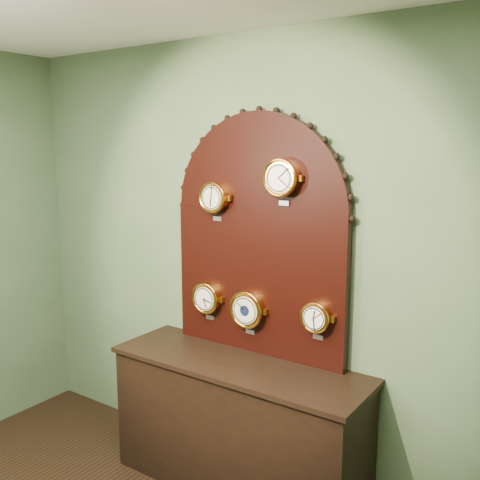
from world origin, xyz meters
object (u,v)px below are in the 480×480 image
Objects in this scene: roman_clock at (214,198)px; arabic_clock at (281,178)px; display_board at (258,228)px; barometer at (247,309)px; tide_clock at (316,317)px; hygrometer at (207,298)px; shop_counter at (238,428)px.

roman_clock is 0.91× the size of arabic_clock.
display_board reaches higher than barometer.
tide_clock is (0.73, 0.00, -0.65)m from roman_clock.
tide_clock is (0.79, 0.00, 0.02)m from hygrometer.
display_board is 6.46× the size of tide_clock.
hygrometer is (-0.36, 0.15, 0.74)m from shop_counter.
roman_clock is (-0.29, -0.07, 0.18)m from display_board.
arabic_clock reaches higher than roman_clock.
display_board is 0.38m from arabic_clock.
shop_counter is 5.53× the size of barometer.
arabic_clock is 0.82m from tide_clock.
roman_clock is at bearing -167.16° from display_board.
display_board is 5.86× the size of hygrometer.
arabic_clock is 1.05× the size of hygrometer.
arabic_clock reaches higher than barometer.
roman_clock is 0.96× the size of hygrometer.
tide_clock is at bearing -8.48° from display_board.
arabic_clock is 0.98m from hygrometer.
shop_counter is 1.25m from display_board.
barometer is at bearing -0.25° from roman_clock.
hygrometer is 0.90× the size of barometer.
tide_clock is (0.44, -0.07, -0.47)m from display_board.
display_board is 0.61m from hygrometer.
arabic_clock is (0.49, -0.00, 0.14)m from roman_clock.
hygrometer is at bearing -179.95° from tide_clock.
roman_clock is at bearing -179.97° from tide_clock.
barometer is at bearing -117.72° from display_board.
shop_counter is at bearing -142.07° from arabic_clock.
shop_counter is 1.44m from roman_clock.
tide_clock reaches higher than hygrometer.
display_board is (0.00, 0.22, 1.23)m from shop_counter.
shop_counter is at bearing -77.04° from barometer.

